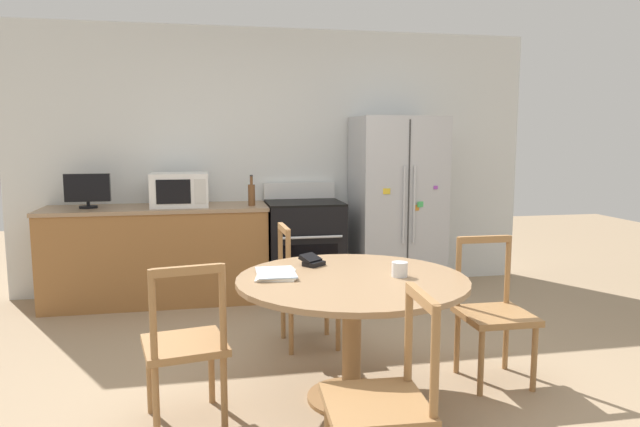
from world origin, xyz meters
name	(u,v)px	position (x,y,z in m)	size (l,w,h in m)	color
ground_plane	(338,397)	(0.00, 0.00, 0.00)	(14.00, 14.00, 0.00)	#9E8466
back_wall	(279,161)	(0.00, 2.65, 1.30)	(5.20, 0.10, 2.60)	silver
kitchen_counter	(158,254)	(-1.20, 2.29, 0.45)	(2.03, 0.64, 0.90)	#936033
refrigerator	(397,205)	(1.11, 2.24, 0.87)	(0.83, 0.71, 1.73)	#B2B5BA
oven_range	(304,247)	(0.19, 2.26, 0.47)	(0.72, 0.68, 1.08)	black
microwave	(180,190)	(-0.98, 2.27, 1.05)	(0.52, 0.41, 0.31)	white
countertop_tv	(87,190)	(-1.79, 2.29, 1.07)	(0.39, 0.16, 0.31)	black
counter_bottle	(252,194)	(-0.32, 2.19, 1.01)	(0.07, 0.07, 0.29)	brown
dining_table	(352,298)	(0.07, -0.04, 0.61)	(1.33, 1.33, 0.74)	#997551
dining_chair_near	(383,403)	(-0.04, -0.98, 0.43)	(0.44, 0.44, 0.90)	#9E7042
dining_chair_far	(306,288)	(-0.03, 0.90, 0.43)	(0.43, 0.43, 0.90)	#9E7042
dining_chair_right	(493,313)	(1.02, 0.06, 0.43)	(0.43, 0.43, 0.90)	#9E7042
dining_chair_left	(185,346)	(-0.86, -0.14, 0.43)	(0.49, 0.49, 0.90)	#9E7042
candle_glass	(400,270)	(0.35, -0.07, 0.77)	(0.09, 0.09, 0.08)	silver
wallet	(312,261)	(-0.10, 0.31, 0.76)	(0.17, 0.17, 0.07)	black
mail_stack	(276,274)	(-0.35, 0.08, 0.75)	(0.27, 0.33, 0.02)	white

